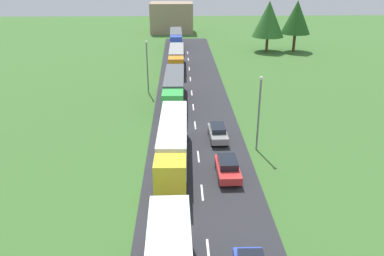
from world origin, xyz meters
The scene contains 13 objects.
road centered at (0.00, 24.50, 0.03)m, with size 10.00×140.00×0.06m, color #2B2B30.
lane_marking_centre centered at (0.00, 19.91, 0.07)m, with size 0.16×118.74×0.01m.
truck_second centered at (-2.40, 28.79, 2.24)m, with size 2.76×14.39×3.79m.
truck_third centered at (-2.45, 45.66, 2.19)m, with size 2.72×14.61×3.69m.
truck_fourth centered at (-2.23, 64.13, 2.07)m, with size 2.59×13.53×3.45m.
truck_fifth centered at (-2.41, 82.52, 2.18)m, with size 2.61×13.64×3.63m.
car_third centered at (2.38, 26.50, 0.87)m, with size 1.95×4.49×1.55m.
car_fourth centered at (2.23, 34.24, 0.85)m, with size 1.86×4.52×1.50m.
lamppost_second centered at (5.89, 31.71, 4.26)m, with size 0.36×0.36×7.58m.
lamppost_third centered at (-6.25, 50.86, 4.21)m, with size 0.36×0.36×7.47m.
tree_birch centered at (16.78, 79.06, 6.67)m, with size 6.56×6.56×10.30m.
tree_pine centered at (22.54, 79.03, 6.99)m, with size 6.05×6.05×10.34m.
distant_building centered at (-3.66, 104.66, 3.85)m, with size 11.20×8.19×7.71m, color #9E846B.
Camera 1 is at (-1.71, -3.46, 17.27)m, focal length 36.68 mm.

